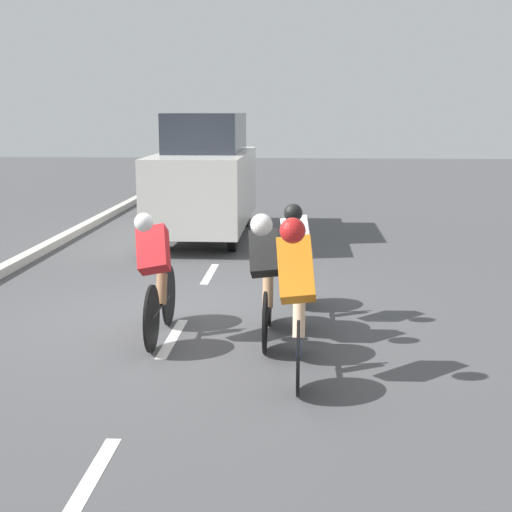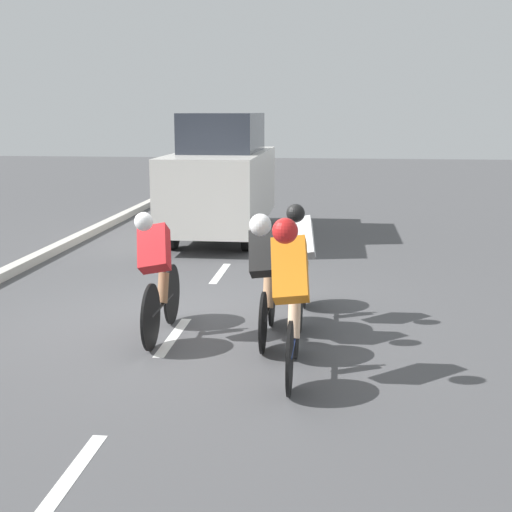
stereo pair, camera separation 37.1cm
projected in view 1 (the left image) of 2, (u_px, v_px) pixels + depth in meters
ground_plane at (182, 321)px, 8.59m from camera, size 60.00×60.00×0.00m
lane_stripe_near at (87, 485)px, 4.83m from camera, size 0.12×1.40×0.01m
lane_stripe_mid at (173, 338)px, 7.95m from camera, size 0.12×1.40×0.01m
lane_stripe_far at (210, 274)px, 11.08m from camera, size 0.12×1.40×0.01m
cyclist_black at (266, 272)px, 7.72m from camera, size 0.37×1.63×1.45m
cyclist_orange at (297, 293)px, 6.63m from camera, size 0.38×1.67×1.57m
cyclist_white at (297, 259)px, 8.51m from camera, size 0.40×1.75×1.45m
cyclist_red at (156, 274)px, 7.78m from camera, size 0.41×1.68×1.45m
support_car at (205, 177)px, 14.12m from camera, size 1.70×4.55×2.44m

